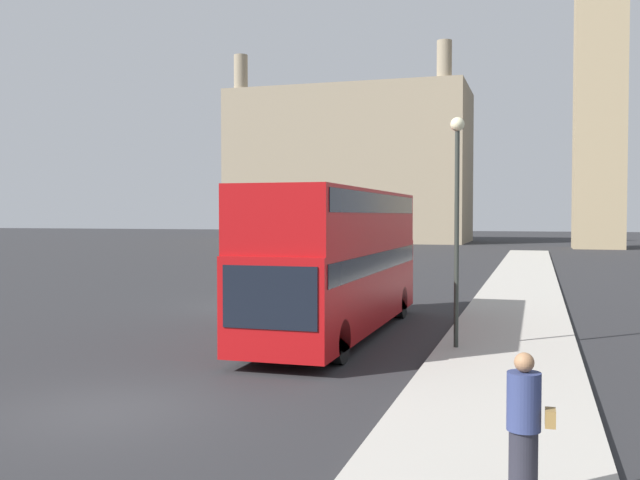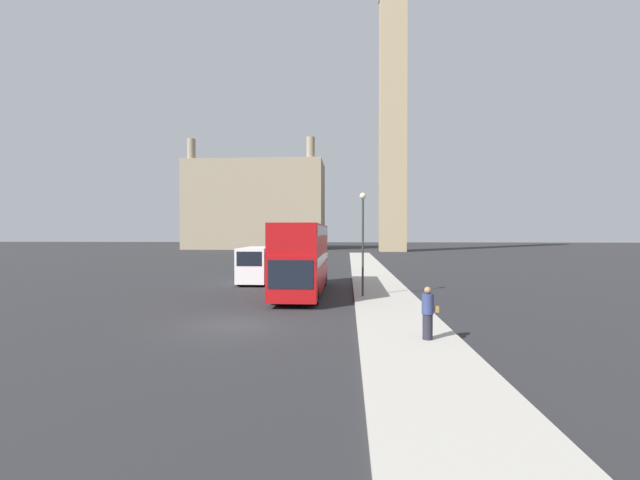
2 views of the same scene
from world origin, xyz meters
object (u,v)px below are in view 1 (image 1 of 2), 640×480
(street_lamp, at_px, (457,197))
(pedestrian, at_px, (524,428))
(red_double_decker_bus, at_px, (339,254))
(white_van, at_px, (274,271))

(street_lamp, bearing_deg, pedestrian, -79.34)
(red_double_decker_bus, relative_size, white_van, 2.23)
(white_van, relative_size, street_lamp, 0.87)
(red_double_decker_bus, distance_m, street_lamp, 4.34)
(red_double_decker_bus, xyz_separation_m, pedestrian, (5.47, -11.57, -1.35))
(red_double_decker_bus, bearing_deg, street_lamp, -25.84)
(street_lamp, bearing_deg, white_van, 138.09)
(white_van, height_order, pedestrian, white_van)
(white_van, xyz_separation_m, pedestrian, (9.43, -16.63, -0.38))
(red_double_decker_bus, distance_m, white_van, 6.49)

